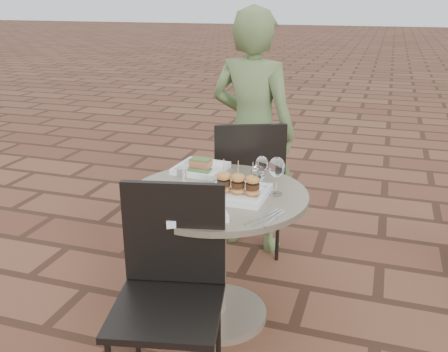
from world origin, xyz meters
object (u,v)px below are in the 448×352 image
(diner, at_px, (253,133))
(plate_salmon, at_px, (201,167))
(chair_far, at_px, (248,178))
(plate_sliders, at_px, (238,189))
(plate_tuna, at_px, (193,210))
(chair_near, at_px, (170,277))
(cafe_table, at_px, (218,237))

(diner, distance_m, plate_salmon, 0.63)
(chair_far, bearing_deg, plate_sliders, 78.77)
(plate_sliders, xyz_separation_m, plate_tuna, (-0.13, -0.26, -0.02))
(chair_near, height_order, plate_tuna, chair_near)
(plate_salmon, bearing_deg, diner, 77.55)
(chair_far, relative_size, plate_tuna, 2.49)
(plate_salmon, bearing_deg, plate_sliders, -44.06)
(diner, relative_size, plate_salmon, 5.70)
(plate_salmon, xyz_separation_m, plate_sliders, (0.31, -0.30, 0.02))
(cafe_table, distance_m, chair_far, 0.72)
(chair_far, distance_m, plate_tuna, 1.02)
(plate_salmon, bearing_deg, chair_far, 70.96)
(diner, height_order, plate_sliders, diner)
(plate_sliders, relative_size, plate_tuna, 0.77)
(plate_salmon, distance_m, plate_tuna, 0.58)
(chair_near, relative_size, plate_salmon, 3.29)
(chair_near, xyz_separation_m, diner, (-0.03, 1.43, 0.25))
(cafe_table, relative_size, chair_near, 0.97)
(chair_far, bearing_deg, plate_tuna, 68.16)
(chair_far, bearing_deg, cafe_table, 70.66)
(cafe_table, xyz_separation_m, diner, (-0.06, 0.89, 0.32))
(plate_sliders, bearing_deg, plate_tuna, -117.16)
(plate_salmon, relative_size, plate_sliders, 0.98)
(cafe_table, distance_m, chair_near, 0.54)
(cafe_table, height_order, plate_sliders, plate_sliders)
(chair_far, bearing_deg, plate_salmon, 48.03)
(cafe_table, height_order, chair_near, chair_near)
(plate_tuna, bearing_deg, cafe_table, 84.64)
(cafe_table, distance_m, diner, 0.95)
(cafe_table, distance_m, plate_sliders, 0.31)
(plate_salmon, bearing_deg, plate_tuna, -72.86)
(chair_near, distance_m, plate_tuna, 0.32)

